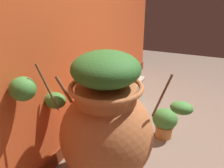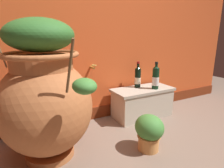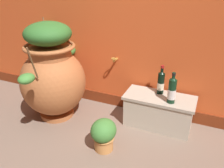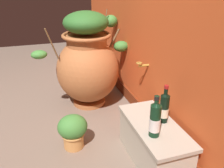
{
  "view_description": "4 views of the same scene",
  "coord_description": "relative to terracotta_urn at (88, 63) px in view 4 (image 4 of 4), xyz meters",
  "views": [
    {
      "loc": [
        -1.85,
        0.02,
        1.47
      ],
      "look_at": [
        0.11,
        0.83,
        0.56
      ],
      "focal_mm": 38.27,
      "sensor_mm": 36.0,
      "label": 1
    },
    {
      "loc": [
        -0.67,
        -0.77,
        0.94
      ],
      "look_at": [
        0.18,
        0.82,
        0.47
      ],
      "focal_mm": 30.02,
      "sensor_mm": 36.0,
      "label": 2
    },
    {
      "loc": [
        1.01,
        -1.2,
        1.47
      ],
      "look_at": [
        0.13,
        0.8,
        0.43
      ],
      "focal_mm": 37.22,
      "sensor_mm": 36.0,
      "label": 3
    },
    {
      "loc": [
        1.96,
        0.12,
        1.36
      ],
      "look_at": [
        0.11,
        0.72,
        0.48
      ],
      "focal_mm": 37.88,
      "sensor_mm": 36.0,
      "label": 4
    }
  ],
  "objects": [
    {
      "name": "stone_ledge",
      "position": [
        1.11,
        0.26,
        -0.32
      ],
      "size": [
        0.72,
        0.33,
        0.34
      ],
      "color": "beige",
      "rests_on": "ground_plane"
    },
    {
      "name": "wine_bottle_middle",
      "position": [
        1.09,
        0.34,
        -0.03
      ],
      "size": [
        0.07,
        0.07,
        0.31
      ],
      "color": "black",
      "rests_on": "stone_ledge"
    },
    {
      "name": "ground_plane",
      "position": [
        0.49,
        -0.63,
        -0.5
      ],
      "size": [
        7.0,
        7.0,
        0.0
      ],
      "primitive_type": "plane",
      "color": "#7A6656"
    },
    {
      "name": "wine_bottle_left",
      "position": [
        1.23,
        0.19,
        -0.03
      ],
      "size": [
        0.08,
        0.08,
        0.31
      ],
      "color": "black",
      "rests_on": "stone_ledge"
    },
    {
      "name": "terracotta_urn",
      "position": [
        0.0,
        0.0,
        0.0
      ],
      "size": [
        0.79,
        1.08,
        1.06
      ],
      "color": "#B26638",
      "rests_on": "ground_plane"
    },
    {
      "name": "potted_shrub",
      "position": [
        0.75,
        -0.32,
        -0.33
      ],
      "size": [
        0.23,
        0.26,
        0.31
      ],
      "color": "#D68E4C",
      "rests_on": "ground_plane"
    }
  ]
}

